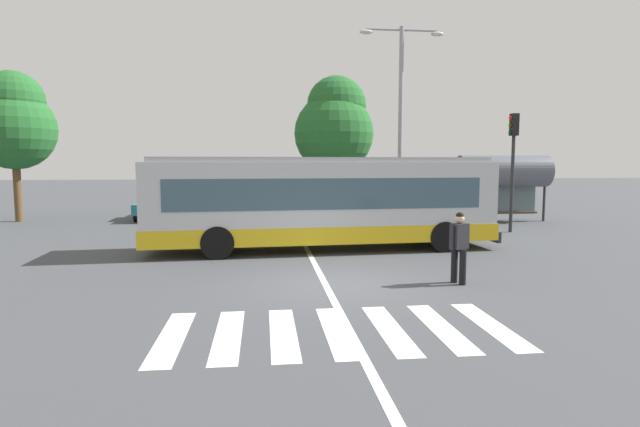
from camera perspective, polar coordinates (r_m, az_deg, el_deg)
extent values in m
plane|color=#424449|center=(12.20, 1.61, -7.91)|extent=(160.00, 160.00, 0.00)
cylinder|color=black|center=(18.99, 10.96, -1.58)|extent=(1.02, 0.36, 1.00)
cylinder|color=black|center=(16.84, 13.80, -2.56)|extent=(1.02, 0.36, 1.00)
cylinder|color=black|center=(17.76, -11.31, -2.08)|extent=(1.02, 0.36, 1.00)
cylinder|color=black|center=(15.44, -11.51, -3.25)|extent=(1.02, 0.36, 1.00)
cube|color=silver|center=(16.72, 0.15, 1.43)|extent=(11.37, 3.22, 2.55)
cube|color=gold|center=(16.83, 0.15, -1.97)|extent=(11.49, 3.25, 0.55)
cube|color=#3D5666|center=(16.70, 0.15, 2.48)|extent=(10.03, 3.19, 0.96)
cube|color=#3D5666|center=(18.53, 17.54, 2.21)|extent=(0.17, 2.24, 1.63)
cube|color=black|center=(18.50, 17.62, 4.97)|extent=(0.18, 1.94, 0.28)
cube|color=#99999E|center=(16.68, 0.16, 6.08)|extent=(10.91, 2.99, 0.16)
cube|color=#28282B|center=(18.72, 17.72, -2.06)|extent=(0.27, 2.55, 0.36)
cylinder|color=black|center=(12.64, 14.93, -5.65)|extent=(0.16, 0.16, 0.85)
cylinder|color=black|center=(12.46, 15.81, -5.84)|extent=(0.16, 0.16, 0.85)
cube|color=#232328|center=(12.43, 15.45, -2.47)|extent=(0.47, 0.40, 0.60)
cylinder|color=#232328|center=(12.26, 14.67, -2.70)|extent=(0.10, 0.10, 0.55)
cylinder|color=#232328|center=(12.60, 16.21, -2.51)|extent=(0.10, 0.10, 0.55)
sphere|color=tan|center=(12.38, 15.50, -0.59)|extent=(0.22, 0.22, 0.22)
sphere|color=black|center=(12.37, 15.51, -0.28)|extent=(0.19, 0.19, 0.19)
cylinder|color=black|center=(29.01, -19.05, 0.35)|extent=(0.24, 0.65, 0.64)
cylinder|color=black|center=(28.79, -15.76, 0.41)|extent=(0.24, 0.65, 0.64)
cylinder|color=black|center=(26.28, -20.03, -0.21)|extent=(0.24, 0.65, 0.64)
cylinder|color=black|center=(26.03, -16.40, -0.15)|extent=(0.24, 0.65, 0.64)
cube|color=#196B70|center=(27.49, -17.82, 0.77)|extent=(2.07, 4.60, 0.52)
cube|color=#3D5666|center=(27.36, -17.88, 1.76)|extent=(1.72, 2.25, 0.44)
cube|color=#196B70|center=(27.35, -17.89, 2.15)|extent=(1.64, 2.06, 0.09)
cylinder|color=black|center=(28.96, -13.44, 0.49)|extent=(0.20, 0.64, 0.64)
cylinder|color=black|center=(28.82, -10.14, 0.54)|extent=(0.20, 0.64, 0.64)
cylinder|color=black|center=(26.21, -14.14, -0.06)|extent=(0.20, 0.64, 0.64)
cylinder|color=black|center=(26.04, -10.49, -0.01)|extent=(0.20, 0.64, 0.64)
cube|color=#C6B793|center=(27.47, -12.06, 0.92)|extent=(1.84, 4.51, 0.52)
cube|color=#3D5666|center=(27.34, -12.10, 1.91)|extent=(1.61, 2.17, 0.44)
cube|color=#C6B793|center=(27.33, -12.10, 2.29)|extent=(1.54, 1.99, 0.09)
cylinder|color=black|center=(28.83, -8.30, 0.57)|extent=(0.24, 0.65, 0.64)
cylinder|color=black|center=(28.94, -4.98, 0.63)|extent=(0.24, 0.65, 0.64)
cylinder|color=black|center=(26.06, -8.06, 0.03)|extent=(0.24, 0.65, 0.64)
cylinder|color=black|center=(26.18, -4.39, 0.10)|extent=(0.24, 0.65, 0.64)
cube|color=black|center=(27.46, -6.45, 1.01)|extent=(2.13, 4.62, 0.52)
cube|color=#3D5666|center=(27.34, -6.45, 2.00)|extent=(1.75, 2.27, 0.44)
cube|color=black|center=(27.33, -6.45, 2.38)|extent=(1.66, 2.08, 0.09)
cylinder|color=black|center=(28.27, -2.72, 0.52)|extent=(0.25, 0.65, 0.64)
cylinder|color=black|center=(28.54, 0.61, 0.58)|extent=(0.25, 0.65, 0.64)
cylinder|color=black|center=(25.52, -1.85, -0.04)|extent=(0.25, 0.65, 0.64)
cylinder|color=black|center=(25.83, 1.82, 0.03)|extent=(0.25, 0.65, 0.64)
cube|color=white|center=(27.00, -0.55, 0.96)|extent=(2.14, 4.62, 0.52)
cube|color=#3D5666|center=(26.87, -0.52, 1.97)|extent=(1.75, 2.27, 0.44)
cube|color=white|center=(26.86, -0.52, 2.36)|extent=(1.67, 2.09, 0.09)
cylinder|color=black|center=(29.27, 2.65, 0.70)|extent=(0.20, 0.64, 0.64)
cylinder|color=black|center=(29.57, 5.85, 0.73)|extent=(0.20, 0.64, 0.64)
cylinder|color=black|center=(26.53, 3.57, 0.17)|extent=(0.20, 0.64, 0.64)
cylinder|color=black|center=(26.86, 7.09, 0.21)|extent=(0.20, 0.64, 0.64)
cube|color=#38383D|center=(28.02, 4.78, 1.12)|extent=(1.84, 4.51, 0.52)
cube|color=#3D5666|center=(27.89, 4.82, 2.08)|extent=(1.61, 2.17, 0.44)
cube|color=#38383D|center=(27.88, 4.83, 2.46)|extent=(1.54, 1.99, 0.09)
cylinder|color=#28282B|center=(22.42, 20.85, 3.10)|extent=(0.14, 0.14, 3.99)
cube|color=black|center=(22.46, 21.07, 9.34)|extent=(0.28, 0.32, 0.90)
cylinder|color=red|center=(22.41, 20.71, 10.06)|extent=(0.04, 0.20, 0.20)
cylinder|color=#463707|center=(22.38, 20.68, 9.29)|extent=(0.04, 0.20, 0.20)
cylinder|color=#093B10|center=(22.36, 20.65, 8.53)|extent=(0.04, 0.20, 0.20)
cylinder|color=#28282B|center=(25.44, 15.48, 1.62)|extent=(0.12, 0.12, 2.30)
cylinder|color=#28282B|center=(27.37, 23.98, 1.61)|extent=(0.12, 0.12, 2.30)
cube|color=slate|center=(26.95, 19.23, 1.97)|extent=(4.19, 0.04, 1.93)
cylinder|color=#515660|center=(26.27, 19.98, 4.51)|extent=(4.45, 1.54, 1.54)
cube|color=#4C3823|center=(26.38, 19.83, 0.10)|extent=(3.49, 0.36, 0.08)
cylinder|color=#939399|center=(23.39, 9.06, 9.51)|extent=(0.20, 0.20, 8.90)
cylinder|color=#939399|center=(24.29, 11.18, 19.61)|extent=(1.62, 0.10, 0.10)
ellipsoid|color=silver|center=(24.51, 13.08, 19.13)|extent=(0.60, 0.32, 0.20)
cylinder|color=#939399|center=(23.87, 7.24, 19.92)|extent=(1.62, 0.10, 0.10)
ellipsoid|color=silver|center=(23.67, 5.21, 19.74)|extent=(0.60, 0.32, 0.20)
cylinder|color=brown|center=(28.94, -30.96, 2.32)|extent=(0.36, 0.36, 3.14)
sphere|color=#236028|center=(28.95, -31.26, 8.11)|extent=(3.88, 3.88, 3.88)
sphere|color=#236028|center=(29.05, -31.35, 10.79)|extent=(2.91, 2.91, 2.91)
cylinder|color=brown|center=(33.33, 1.56, 3.33)|extent=(0.36, 0.36, 2.99)
sphere|color=#236028|center=(33.35, 1.57, 9.01)|extent=(5.17, 5.17, 5.17)
sphere|color=#236028|center=(33.72, 1.87, 12.06)|extent=(3.88, 3.88, 3.88)
cube|color=silver|center=(8.94, -16.39, -13.24)|extent=(0.45, 2.70, 0.01)
cube|color=silver|center=(8.83, -10.33, -13.34)|extent=(0.45, 2.70, 0.01)
cube|color=silver|center=(8.81, -4.17, -13.30)|extent=(0.45, 2.70, 0.01)
cube|color=silver|center=(8.90, 1.93, -13.11)|extent=(0.45, 2.70, 0.01)
cube|color=silver|center=(9.07, 7.84, -12.78)|extent=(0.45, 2.70, 0.01)
cube|color=silver|center=(9.33, 13.46, -12.35)|extent=(0.45, 2.70, 0.01)
cube|color=silver|center=(9.68, 18.71, -11.84)|extent=(0.45, 2.70, 0.01)
cube|color=silver|center=(14.11, -0.43, -6.03)|extent=(0.16, 24.00, 0.01)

